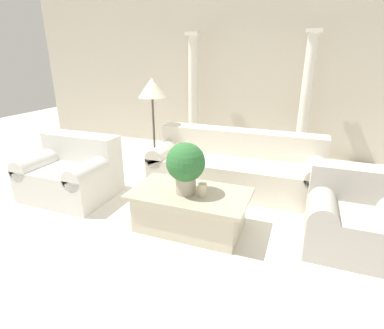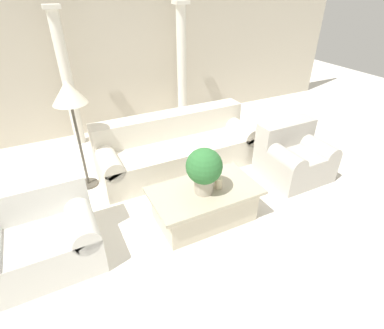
# 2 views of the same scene
# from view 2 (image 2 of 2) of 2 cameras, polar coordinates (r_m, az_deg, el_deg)

# --- Properties ---
(ground_plane) EXTENTS (16.00, 16.00, 0.00)m
(ground_plane) POSITION_cam_2_polar(r_m,az_deg,el_deg) (4.15, -0.18, -6.83)
(ground_plane) COLOR silver
(wall_back) EXTENTS (10.00, 0.06, 3.20)m
(wall_back) POSITION_cam_2_polar(r_m,az_deg,el_deg) (6.03, -13.43, 21.57)
(wall_back) COLOR beige
(wall_back) RESTS_ON ground_plane
(sofa_long) EXTENTS (2.46, 0.91, 0.83)m
(sofa_long) POSITION_cam_2_polar(r_m,az_deg,el_deg) (4.73, -2.92, 3.24)
(sofa_long) COLOR beige
(sofa_long) RESTS_ON ground_plane
(loveseat) EXTENTS (1.15, 0.91, 0.83)m
(loveseat) POSITION_cam_2_polar(r_m,az_deg,el_deg) (3.57, -27.33, -11.66)
(loveseat) COLOR silver
(loveseat) RESTS_ON ground_plane
(coffee_table) EXTENTS (1.31, 0.75, 0.45)m
(coffee_table) POSITION_cam_2_polar(r_m,az_deg,el_deg) (3.74, 2.35, -7.47)
(coffee_table) COLOR beige
(coffee_table) RESTS_ON ground_plane
(potted_plant) EXTENTS (0.42, 0.42, 0.57)m
(potted_plant) POSITION_cam_2_polar(r_m,az_deg,el_deg) (3.38, 2.32, -0.72)
(potted_plant) COLOR #B2A893
(potted_plant) RESTS_ON coffee_table
(pillar_candle) EXTENTS (0.09, 0.09, 0.14)m
(pillar_candle) POSITION_cam_2_polar(r_m,az_deg,el_deg) (3.60, 5.07, -3.50)
(pillar_candle) COLOR beige
(pillar_candle) RESTS_ON coffee_table
(floor_lamp) EXTENTS (0.44, 0.44, 1.55)m
(floor_lamp) POSITION_cam_2_polar(r_m,az_deg,el_deg) (4.13, -22.31, 11.70)
(floor_lamp) COLOR #4C473D
(floor_lamp) RESTS_ON ground_plane
(column_left) EXTENTS (0.26, 0.26, 2.28)m
(column_left) POSITION_cam_2_polar(r_m,az_deg,el_deg) (5.59, -22.67, 14.69)
(column_left) COLOR silver
(column_left) RESTS_ON ground_plane
(column_right) EXTENTS (0.26, 0.26, 2.28)m
(column_right) POSITION_cam_2_polar(r_m,az_deg,el_deg) (6.10, -1.96, 18.30)
(column_right) COLOR silver
(column_right) RESTS_ON ground_plane
(armchair) EXTENTS (0.92, 0.85, 0.79)m
(armchair) POSITION_cam_2_polar(r_m,az_deg,el_deg) (4.76, 18.73, 1.71)
(armchair) COLOR #B7B2A8
(armchair) RESTS_ON ground_plane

